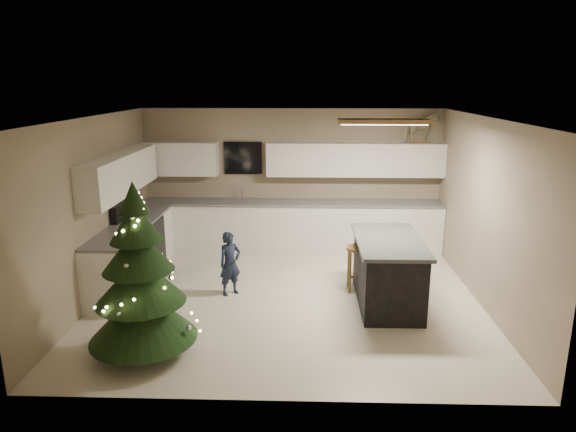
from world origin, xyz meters
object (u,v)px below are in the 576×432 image
at_px(toddler, 230,264).
at_px(island, 387,271).
at_px(christmas_tree, 140,285).
at_px(bar_stool, 358,258).
at_px(rocking_horse, 421,128).

bearing_deg(toddler, island, -43.52).
height_order(christmas_tree, toddler, christmas_tree).
relative_size(bar_stool, toddler, 0.72).
bearing_deg(rocking_horse, island, 138.05).
height_order(bar_stool, christmas_tree, christmas_tree).
height_order(island, toddler, toddler).
bearing_deg(bar_stool, toddler, -174.16).
bearing_deg(christmas_tree, rocking_horse, 45.09).
bearing_deg(bar_stool, christmas_tree, -144.18).
height_order(island, christmas_tree, christmas_tree).
xyz_separation_m(island, bar_stool, (-0.37, 0.43, 0.04)).
distance_m(island, christmas_tree, 3.40).
relative_size(bar_stool, rocking_horse, 1.04).
bearing_deg(rocking_horse, bar_stool, 125.95).
xyz_separation_m(christmas_tree, rocking_horse, (3.91, 3.92, 1.44)).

